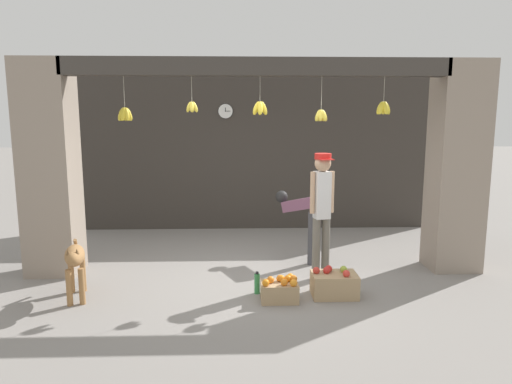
# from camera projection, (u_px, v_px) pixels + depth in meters

# --- Properties ---
(ground_plane) EXTENTS (60.00, 60.00, 0.00)m
(ground_plane) POSITION_uv_depth(u_px,v_px,m) (257.00, 277.00, 6.44)
(ground_plane) COLOR gray
(shop_back_wall) EXTENTS (7.11, 0.12, 3.01)m
(shop_back_wall) POSITION_uv_depth(u_px,v_px,m) (252.00, 154.00, 9.10)
(shop_back_wall) COLOR #38332D
(shop_back_wall) RESTS_ON ground_plane
(shop_pillar_left) EXTENTS (0.70, 0.60, 3.01)m
(shop_pillar_left) POSITION_uv_depth(u_px,v_px,m) (50.00, 169.00, 6.40)
(shop_pillar_left) COLOR gray
(shop_pillar_left) RESTS_ON ground_plane
(shop_pillar_right) EXTENTS (0.70, 0.60, 3.01)m
(shop_pillar_right) POSITION_uv_depth(u_px,v_px,m) (457.00, 168.00, 6.60)
(shop_pillar_right) COLOR gray
(shop_pillar_right) RESTS_ON ground_plane
(storefront_awning) EXTENTS (5.21, 0.28, 0.85)m
(storefront_awning) POSITION_uv_depth(u_px,v_px,m) (256.00, 70.00, 6.11)
(storefront_awning) COLOR #3D3833
(dog) EXTENTS (0.39, 0.84, 0.72)m
(dog) POSITION_uv_depth(u_px,v_px,m) (75.00, 260.00, 5.57)
(dog) COLOR #9E7042
(dog) RESTS_ON ground_plane
(shopkeeper) EXTENTS (0.34, 0.30, 1.75)m
(shopkeeper) POSITION_uv_depth(u_px,v_px,m) (322.00, 205.00, 6.21)
(shopkeeper) COLOR #6B665B
(shopkeeper) RESTS_ON ground_plane
(worker_stooping) EXTENTS (0.67, 0.67, 1.07)m
(worker_stooping) POSITION_uv_depth(u_px,v_px,m) (303.00, 216.00, 7.07)
(worker_stooping) COLOR #424247
(worker_stooping) RESTS_ON ground_plane
(fruit_crate_oranges) EXTENTS (0.45, 0.32, 0.31)m
(fruit_crate_oranges) POSITION_uv_depth(u_px,v_px,m) (280.00, 290.00, 5.58)
(fruit_crate_oranges) COLOR tan
(fruit_crate_oranges) RESTS_ON ground_plane
(fruit_crate_apples) EXTENTS (0.56, 0.39, 0.37)m
(fruit_crate_apples) POSITION_uv_depth(u_px,v_px,m) (334.00, 284.00, 5.72)
(fruit_crate_apples) COLOR tan
(fruit_crate_apples) RESTS_ON ground_plane
(water_bottle) EXTENTS (0.07, 0.07, 0.29)m
(water_bottle) POSITION_uv_depth(u_px,v_px,m) (257.00, 283.00, 5.81)
(water_bottle) COLOR #38934C
(water_bottle) RESTS_ON ground_plane
(wall_clock) EXTENTS (0.29, 0.03, 0.29)m
(wall_clock) POSITION_uv_depth(u_px,v_px,m) (225.00, 111.00, 8.88)
(wall_clock) COLOR black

